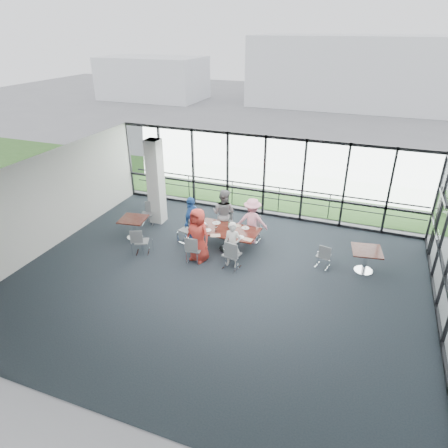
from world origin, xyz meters
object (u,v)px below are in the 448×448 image
(chair_main_nr, at_px, (232,254))
(chair_spare_lb, at_px, (147,214))
(side_table_left, at_px, (133,222))
(diner_near_left, at_px, (198,235))
(side_table_right, at_px, (366,253))
(chair_main_fl, at_px, (225,222))
(structural_column, at_px, (156,182))
(chair_main_end, at_px, (187,230))
(chair_main_nl, at_px, (195,249))
(chair_spare_la, at_px, (142,241))
(chair_main_fr, at_px, (254,229))
(main_table, at_px, (227,233))
(diner_end, at_px, (192,220))
(diner_near_right, at_px, (232,245))
(diner_far_right, at_px, (252,221))
(diner_far_left, at_px, (224,214))
(chair_spare_r, at_px, (323,256))

(chair_main_nr, height_order, chair_spare_lb, chair_main_nr)
(side_table_left, relative_size, diner_near_left, 0.56)
(side_table_right, distance_m, chair_main_nr, 4.08)
(diner_near_left, distance_m, chair_main_fl, 2.11)
(structural_column, relative_size, chair_main_end, 3.38)
(chair_main_nl, xyz_separation_m, chair_main_fl, (0.22, 2.20, -0.01))
(chair_main_nl, distance_m, chair_spare_la, 1.85)
(chair_main_nr, relative_size, chair_main_end, 1.02)
(chair_main_fr, bearing_deg, chair_main_nr, 93.95)
(diner_near_left, bearing_deg, main_table, 70.05)
(diner_end, bearing_deg, chair_main_nr, 60.39)
(structural_column, bearing_deg, diner_near_right, -28.26)
(diner_near_right, relative_size, diner_far_right, 0.91)
(main_table, height_order, chair_main_fr, chair_main_fr)
(diner_near_left, bearing_deg, chair_main_fr, 69.97)
(diner_near_left, bearing_deg, side_table_left, -177.02)
(main_table, height_order, chair_spare_lb, chair_spare_lb)
(structural_column, xyz_separation_m, chair_main_nr, (3.78, -2.15, -1.11))
(chair_main_end, relative_size, chair_spare_la, 1.08)
(chair_spare_lb, bearing_deg, chair_main_fl, 168.30)
(chair_main_nl, bearing_deg, chair_main_nr, -3.79)
(diner_far_left, bearing_deg, structural_column, 0.67)
(side_table_left, height_order, diner_near_right, diner_near_right)
(diner_far_right, height_order, chair_main_fr, diner_far_right)
(diner_far_left, bearing_deg, chair_main_nr, 124.08)
(structural_column, relative_size, chair_spare_la, 3.66)
(side_table_left, xyz_separation_m, diner_end, (2.06, 0.45, 0.21))
(chair_main_nl, relative_size, chair_main_nr, 0.93)
(diner_near_right, height_order, chair_main_nr, diner_near_right)
(chair_main_nl, bearing_deg, side_table_right, 8.42)
(chair_main_nr, bearing_deg, diner_far_right, 98.64)
(side_table_left, relative_size, diner_far_left, 0.56)
(structural_column, xyz_separation_m, chair_main_fl, (2.76, 0.00, -1.16))
(main_table, height_order, chair_spare_la, chair_spare_la)
(side_table_left, relative_size, chair_spare_lb, 1.15)
(structural_column, distance_m, chair_main_nr, 4.49)
(chair_main_nr, bearing_deg, side_table_right, 29.65)
(diner_near_right, distance_m, chair_main_end, 2.18)
(diner_near_right, distance_m, chair_spare_r, 2.86)
(side_table_left, distance_m, chair_main_fl, 3.26)
(diner_far_left, bearing_deg, chair_main_fl, -75.20)
(side_table_left, relative_size, diner_near_right, 0.67)
(chair_spare_la, bearing_deg, diner_near_left, -14.81)
(side_table_left, xyz_separation_m, chair_main_end, (1.90, 0.37, -0.16))
(side_table_left, height_order, chair_main_fl, chair_main_fl)
(diner_near_right, xyz_separation_m, diner_far_right, (0.12, 1.67, 0.07))
(chair_spare_la, bearing_deg, chair_spare_r, -10.78)
(chair_main_fr, xyz_separation_m, chair_spare_lb, (-4.13, -0.25, -0.00))
(diner_end, distance_m, chair_main_fl, 1.40)
(diner_near_left, relative_size, chair_main_nl, 1.98)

